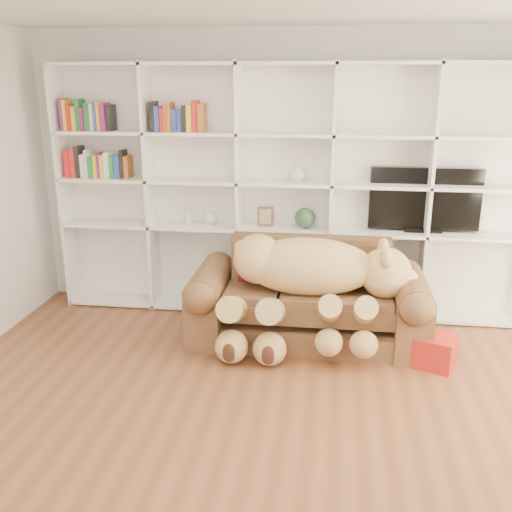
# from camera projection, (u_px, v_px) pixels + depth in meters

# --- Properties ---
(floor) EXTENTS (5.00, 5.00, 0.00)m
(floor) POSITION_uv_depth(u_px,v_px,m) (251.00, 451.00, 3.59)
(floor) COLOR brown
(floor) RESTS_ON ground
(wall_back) EXTENTS (5.00, 0.02, 2.70)m
(wall_back) POSITION_uv_depth(u_px,v_px,m) (287.00, 174.00, 5.55)
(wall_back) COLOR white
(wall_back) RESTS_ON floor
(bookshelf) EXTENTS (4.43, 0.35, 2.40)m
(bookshelf) POSITION_uv_depth(u_px,v_px,m) (261.00, 181.00, 5.46)
(bookshelf) COLOR white
(bookshelf) RESTS_ON floor
(sofa) EXTENTS (2.05, 0.89, 0.86)m
(sofa) POSITION_uv_depth(u_px,v_px,m) (308.00, 304.00, 5.07)
(sofa) COLOR brown
(sofa) RESTS_ON floor
(teddy_bear) EXTENTS (1.67, 0.88, 0.97)m
(teddy_bear) POSITION_uv_depth(u_px,v_px,m) (309.00, 280.00, 4.82)
(teddy_bear) COLOR #DDBE6E
(teddy_bear) RESTS_ON sofa
(throw_pillow) EXTENTS (0.40, 0.23, 0.41)m
(throw_pillow) POSITION_uv_depth(u_px,v_px,m) (261.00, 264.00, 5.17)
(throw_pillow) COLOR maroon
(throw_pillow) RESTS_ON sofa
(gift_box) EXTENTS (0.41, 0.40, 0.26)m
(gift_box) POSITION_uv_depth(u_px,v_px,m) (434.00, 350.00, 4.64)
(gift_box) COLOR red
(gift_box) RESTS_ON floor
(tv) EXTENTS (1.01, 0.18, 0.60)m
(tv) POSITION_uv_depth(u_px,v_px,m) (424.00, 200.00, 5.30)
(tv) COLOR black
(tv) RESTS_ON bookshelf
(picture_frame) EXTENTS (0.15, 0.06, 0.19)m
(picture_frame) POSITION_uv_depth(u_px,v_px,m) (265.00, 216.00, 5.50)
(picture_frame) COLOR brown
(picture_frame) RESTS_ON bookshelf
(green_vase) EXTENTS (0.20, 0.20, 0.20)m
(green_vase) POSITION_uv_depth(u_px,v_px,m) (305.00, 218.00, 5.45)
(green_vase) COLOR #2A5334
(green_vase) RESTS_ON bookshelf
(figurine_tall) EXTENTS (0.09, 0.09, 0.15)m
(figurine_tall) POSITION_uv_depth(u_px,v_px,m) (188.00, 217.00, 5.61)
(figurine_tall) COLOR beige
(figurine_tall) RESTS_ON bookshelf
(figurine_short) EXTENTS (0.09, 0.09, 0.13)m
(figurine_short) POSITION_uv_depth(u_px,v_px,m) (208.00, 218.00, 5.59)
(figurine_short) COLOR beige
(figurine_short) RESTS_ON bookshelf
(snow_globe) EXTENTS (0.11, 0.11, 0.11)m
(snow_globe) POSITION_uv_depth(u_px,v_px,m) (211.00, 219.00, 5.58)
(snow_globe) COLOR silver
(snow_globe) RESTS_ON bookshelf
(shelf_vase) EXTENTS (0.21, 0.21, 0.17)m
(shelf_vase) POSITION_uv_depth(u_px,v_px,m) (296.00, 172.00, 5.33)
(shelf_vase) COLOR beige
(shelf_vase) RESTS_ON bookshelf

